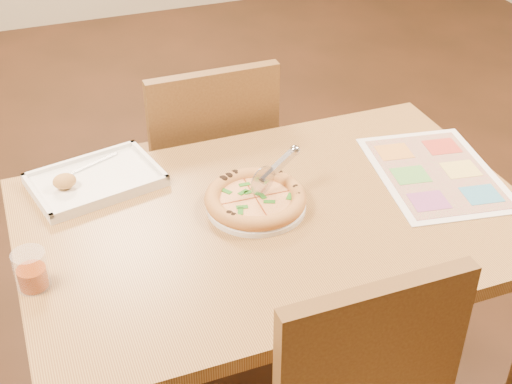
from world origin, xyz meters
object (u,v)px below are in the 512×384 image
object	(u,v)px
appetizer_tray	(93,181)
pizza_cutter	(273,171)
glass_tumbler	(32,272)
plate	(256,206)
menu	(436,173)
dining_table	(276,241)
pizza	(255,199)
chair_far	(207,153)

from	to	relation	value
appetizer_tray	pizza_cutter	bearing A→B (deg)	-28.24
pizza_cutter	glass_tumbler	xyz separation A→B (m)	(-0.63, -0.13, -0.05)
plate	menu	size ratio (longest dim) A/B	0.58
dining_table	pizza_cutter	bearing A→B (deg)	74.94
glass_tumbler	pizza	bearing A→B (deg)	10.57
pizza	dining_table	bearing A→B (deg)	-53.03
appetizer_tray	menu	bearing A→B (deg)	-17.43
dining_table	menu	bearing A→B (deg)	2.66
plate	appetizer_tray	world-z (taller)	appetizer_tray
dining_table	glass_tumbler	size ratio (longest dim) A/B	13.82
chair_far	pizza	world-z (taller)	chair_far
pizza_cutter	appetizer_tray	distance (m)	0.50
chair_far	glass_tumbler	bearing A→B (deg)	47.03
chair_far	appetizer_tray	bearing A→B (deg)	35.55
plate	glass_tumbler	xyz separation A→B (m)	(-0.57, -0.10, 0.03)
dining_table	menu	xyz separation A→B (m)	(0.49, 0.02, 0.09)
menu	pizza	bearing A→B (deg)	176.92
appetizer_tray	menu	distance (m)	0.95
pizza	pizza_cutter	distance (m)	0.09
glass_tumbler	pizza_cutter	bearing A→B (deg)	11.57
plate	menu	distance (m)	0.53
appetizer_tray	plate	bearing A→B (deg)	-34.51
plate	pizza	world-z (taller)	pizza
pizza	menu	size ratio (longest dim) A/B	0.59
plate	pizza_cutter	distance (m)	0.10
pizza_cutter	menu	distance (m)	0.48
chair_far	menu	size ratio (longest dim) A/B	1.05
appetizer_tray	menu	world-z (taller)	appetizer_tray
chair_far	plate	world-z (taller)	chair_far
plate	pizza	xyz separation A→B (m)	(-0.00, 0.00, 0.02)
menu	pizza_cutter	bearing A→B (deg)	173.82
pizza_cutter	menu	xyz separation A→B (m)	(0.47, -0.05, -0.08)
pizza_cutter	appetizer_tray	world-z (taller)	pizza_cutter
chair_far	glass_tumbler	distance (m)	0.92
pizza_cutter	dining_table	bearing A→B (deg)	-127.60
chair_far	menu	xyz separation A→B (m)	(0.49, -0.58, 0.16)
chair_far	dining_table	bearing A→B (deg)	90.00
pizza	glass_tumbler	xyz separation A→B (m)	(-0.57, -0.11, 0.01)
pizza_cutter	plate	bearing A→B (deg)	-179.01
pizza	glass_tumbler	distance (m)	0.58
dining_table	chair_far	bearing A→B (deg)	90.00
chair_far	pizza_cutter	bearing A→B (deg)	92.15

